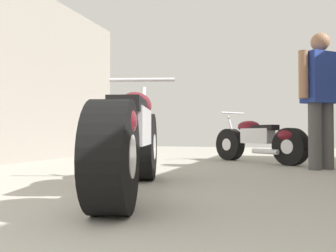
# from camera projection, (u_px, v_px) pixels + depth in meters

# --- Properties ---
(ground_plane) EXTENTS (17.27, 17.27, 0.00)m
(ground_plane) POSITION_uv_depth(u_px,v_px,m) (196.00, 179.00, 3.62)
(ground_plane) COLOR #A8A399
(motorcycle_maroon_cruiser) EXTENTS (0.91, 2.16, 1.02)m
(motorcycle_maroon_cruiser) POSITION_uv_depth(u_px,v_px,m) (131.00, 139.00, 2.73)
(motorcycle_maroon_cruiser) COLOR black
(motorcycle_maroon_cruiser) RESTS_ON ground_plane
(motorcycle_black_naked) EXTENTS (1.53, 1.22, 0.84)m
(motorcycle_black_naked) POSITION_uv_depth(u_px,v_px,m) (259.00, 140.00, 5.60)
(motorcycle_black_naked) COLOR black
(motorcycle_black_naked) RESTS_ON ground_plane
(mechanic_in_blue) EXTENTS (0.60, 0.57, 1.78)m
(mechanic_in_blue) POSITION_uv_depth(u_px,v_px,m) (321.00, 92.00, 4.56)
(mechanic_in_blue) COLOR #4C4C4C
(mechanic_in_blue) RESTS_ON ground_plane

